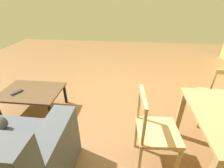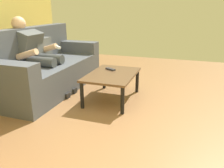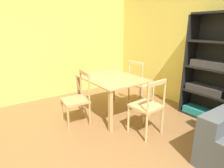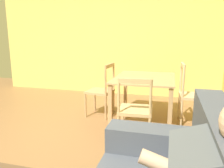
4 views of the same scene
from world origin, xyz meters
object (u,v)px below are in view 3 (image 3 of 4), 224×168
at_px(dining_table, 112,83).
at_px(dining_chair_by_doorway, 77,99).
at_px(bookshelf, 210,76).
at_px(dining_chair_near_wall, 140,84).
at_px(dining_chair_facing_couch, 147,107).

bearing_deg(dining_table, dining_chair_by_doorway, -89.76).
relative_size(bookshelf, dining_chair_near_wall, 1.94).
xyz_separation_m(dining_chair_near_wall, dining_chair_by_doorway, (0.00, -1.51, -0.02)).
bearing_deg(dining_chair_facing_couch, dining_chair_by_doorway, -141.48).
relative_size(bookshelf, dining_chair_facing_couch, 2.09).
height_order(dining_table, dining_chair_near_wall, dining_chair_near_wall).
height_order(bookshelf, dining_chair_near_wall, bookshelf).
height_order(bookshelf, dining_chair_facing_couch, bookshelf).
bearing_deg(dining_chair_by_doorway, dining_chair_near_wall, 90.04).
bearing_deg(dining_chair_near_wall, dining_chair_facing_couch, -38.32).
distance_m(bookshelf, dining_chair_by_doorway, 2.43).
height_order(dining_table, dining_chair_facing_couch, dining_chair_facing_couch).
bearing_deg(dining_chair_facing_couch, dining_table, -179.88).
distance_m(bookshelf, dining_chair_near_wall, 1.36).
xyz_separation_m(bookshelf, dining_chair_by_doorway, (-1.18, -2.10, -0.36)).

